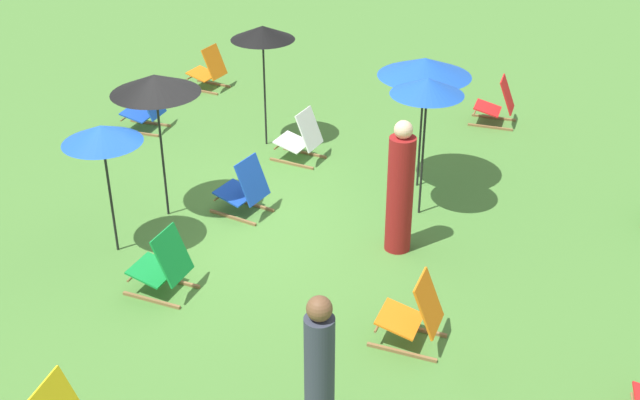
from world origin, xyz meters
name	(u,v)px	position (x,y,z in m)	size (l,w,h in m)	color
ground_plane	(238,218)	(0.00, 0.00, 0.00)	(40.00, 40.00, 0.00)	#477A33
deckchair_4	(163,266)	(1.88, -0.03, 0.37)	(0.51, 0.78, 0.83)	olive
deckchair_5	(414,315)	(1.78, 2.91, 0.37)	(0.49, 0.77, 0.83)	olive
deckchair_6	(244,189)	(-0.15, 0.05, 0.37)	(0.60, 0.83, 0.83)	olive
deckchair_7	(209,70)	(-4.28, -2.62, 0.37)	(0.56, 0.81, 0.83)	olive
deckchair_8	(145,109)	(-2.18, -2.72, 0.37)	(0.51, 0.78, 0.83)	olive
deckchair_10	(301,138)	(-1.98, 0.16, 0.37)	(0.56, 0.81, 0.83)	olive
deckchair_11	(497,104)	(-4.46, 2.76, 0.37)	(0.50, 0.77, 0.83)	olive
umbrella_0	(263,33)	(-2.34, -0.59, 1.84)	(0.99, 0.99, 1.96)	black
umbrella_1	(425,67)	(-1.77, 2.06, 1.81)	(1.29, 1.29, 1.94)	black
umbrella_2	(102,134)	(1.27, -1.08, 1.60)	(0.96, 0.96, 1.71)	black
umbrella_3	(427,87)	(-0.99, 2.29, 1.83)	(0.95, 0.95, 1.95)	black
umbrella_4	(155,84)	(0.23, -0.93, 1.88)	(1.15, 1.15, 2.01)	black
person_0	(400,191)	(0.00, 2.25, 0.83)	(0.39, 0.39, 1.76)	maroon
person_1	(319,382)	(3.57, 2.51, 0.82)	(0.35, 0.35, 1.70)	#333847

